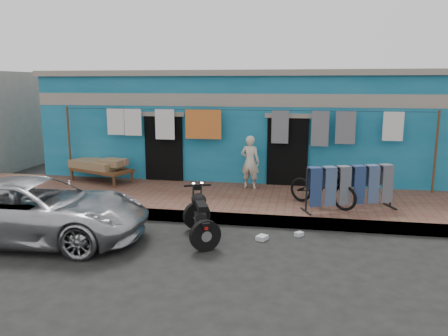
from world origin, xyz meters
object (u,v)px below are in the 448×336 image
car (36,209)px  jeans_rack (350,187)px  charpoy (101,171)px  bicycle (323,182)px  motorcycle (201,215)px  seated_person (250,162)px

car → jeans_rack: bearing=-73.8°
car → charpoy: (-0.58, 4.00, -0.05)m
bicycle → motorcycle: 3.10m
seated_person → jeans_rack: seated_person is taller
car → jeans_rack: 6.51m
car → charpoy: bearing=3.3°
motorcycle → charpoy: (-3.70, 3.41, 0.07)m
seated_person → jeans_rack: 2.92m
seated_person → motorcycle: (-0.54, -3.40, -0.45)m
jeans_rack → car: bearing=-158.9°
car → bicycle: 6.07m
car → jeans_rack: size_ratio=2.07×
bicycle → seated_person: bearing=84.1°
jeans_rack → charpoy: bearing=166.1°
car → motorcycle: (3.12, 0.59, -0.12)m
bicycle → jeans_rack: 0.62m
charpoy → jeans_rack: (6.65, -1.65, 0.19)m
seated_person → jeans_rack: size_ratio=0.66×
car → jeans_rack: (6.07, 2.35, 0.14)m
charpoy → jeans_rack: jeans_rack is taller
jeans_rack → motorcycle: bearing=-149.2°
car → seated_person: size_ratio=3.12×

